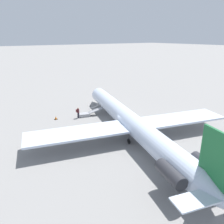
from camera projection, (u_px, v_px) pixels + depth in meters
name	position (u px, v px, depth m)	size (l,w,h in m)	color
ground_plane	(128.00, 133.00, 29.88)	(600.00, 600.00, 0.00)	gray
airplane_main	(131.00, 122.00, 28.35)	(34.11, 26.69, 6.64)	silver
boarding_stairs	(86.00, 114.00, 36.19)	(2.02, 4.14, 1.67)	#99999E
passenger	(78.00, 112.00, 35.19)	(0.41, 0.56, 1.74)	#23232D
traffic_cone_near_stairs	(56.00, 118.00, 34.75)	(0.49, 0.49, 0.53)	black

